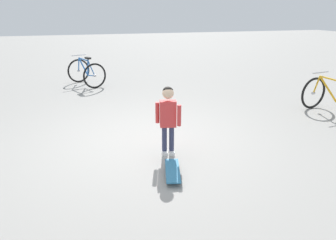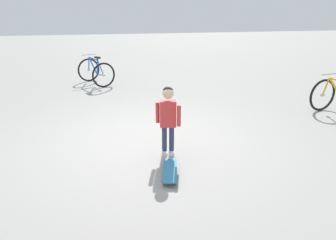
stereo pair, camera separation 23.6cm
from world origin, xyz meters
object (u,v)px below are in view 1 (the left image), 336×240
Objects in this scene: bicycle_near at (333,98)px; bicycle_far at (86,72)px; child_person at (168,113)px; skateboard at (173,171)px.

bicycle_far is (4.30, 4.84, -0.00)m from bicycle_near.
child_person is 5.25m from bicycle_far.
child_person reaches higher than bicycle_near.
child_person is at bearing -169.11° from bicycle_far.
bicycle_near is at bearing -77.66° from child_person.
bicycle_near is at bearing -131.64° from bicycle_far.
skateboard is at bearing 110.69° from bicycle_near.
skateboard is 0.60× the size of bicycle_near.
child_person is 0.84× the size of bicycle_far.
child_person is 3.95m from bicycle_near.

